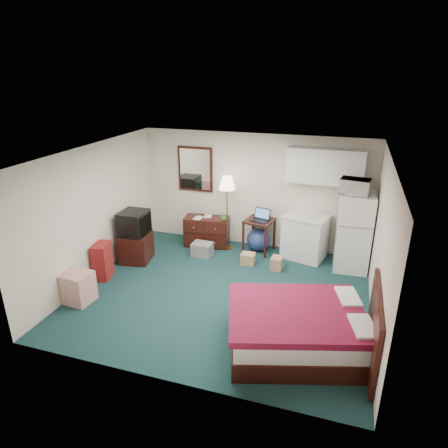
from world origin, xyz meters
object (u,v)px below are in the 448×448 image
(kitchen_counter, at_px, (305,237))
(tv_stand, at_px, (136,247))
(dresser, at_px, (207,231))
(suitcase, at_px, (102,261))
(bed, at_px, (299,330))
(floor_lamp, at_px, (227,213))
(fridge, at_px, (354,232))
(desk, at_px, (259,235))

(kitchen_counter, xyz_separation_m, tv_stand, (-3.31, -1.19, -0.17))
(dresser, bearing_deg, suitcase, -132.78)
(kitchen_counter, relative_size, bed, 0.48)
(tv_stand, bearing_deg, kitchen_counter, 10.00)
(dresser, bearing_deg, bed, -58.36)
(dresser, relative_size, bed, 0.51)
(floor_lamp, bearing_deg, bed, -56.02)
(fridge, xyz_separation_m, bed, (-0.65, -2.76, -0.47))
(floor_lamp, bearing_deg, dresser, 177.79)
(dresser, xyz_separation_m, kitchen_counter, (2.16, 0.04, 0.12))
(kitchen_counter, bearing_deg, suitcase, -135.60)
(kitchen_counter, bearing_deg, tv_stand, -145.64)
(fridge, bearing_deg, suitcase, -161.12)
(tv_stand, bearing_deg, fridge, 3.03)
(fridge, bearing_deg, floor_lamp, 173.24)
(floor_lamp, distance_m, suitcase, 2.76)
(desk, height_order, kitchen_counter, kitchen_counter)
(suitcase, bearing_deg, bed, -26.54)
(bed, bearing_deg, suitcase, 149.68)
(fridge, bearing_deg, desk, 169.66)
(bed, bearing_deg, tv_stand, 137.09)
(floor_lamp, xyz_separation_m, suitcase, (-1.86, -1.98, -0.48))
(bed, xyz_separation_m, tv_stand, (-3.60, 1.80, -0.01))
(floor_lamp, height_order, tv_stand, floor_lamp)
(floor_lamp, relative_size, tv_stand, 2.61)
(kitchen_counter, height_order, suitcase, kitchen_counter)
(dresser, distance_m, fridge, 3.14)
(dresser, xyz_separation_m, tv_stand, (-1.14, -1.15, -0.04))
(suitcase, bearing_deg, fridge, 9.41)
(fridge, distance_m, suitcase, 4.86)
(kitchen_counter, bearing_deg, fridge, 1.16)
(dresser, height_order, kitchen_counter, kitchen_counter)
(fridge, height_order, suitcase, fridge)
(dresser, distance_m, floor_lamp, 0.68)
(dresser, bearing_deg, kitchen_counter, -7.11)
(dresser, bearing_deg, fridge, -11.53)
(fridge, distance_m, bed, 2.88)
(dresser, distance_m, desk, 1.18)
(desk, height_order, suitcase, desk)
(fridge, bearing_deg, dresser, 173.46)
(desk, height_order, fridge, fridge)
(floor_lamp, xyz_separation_m, fridge, (2.63, -0.17, -0.05))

